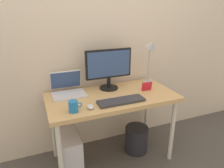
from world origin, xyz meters
name	(u,v)px	position (x,y,z in m)	size (l,w,h in m)	color
ground_plane	(112,157)	(0.00, 0.00, 0.00)	(6.00, 6.00, 0.00)	#4C4742
back_wall	(99,34)	(0.00, 0.38, 1.30)	(4.40, 0.04, 2.60)	beige
desk	(112,102)	(0.00, 0.00, 0.67)	(1.27, 0.63, 0.75)	tan
monitor	(109,67)	(0.04, 0.18, 0.99)	(0.49, 0.20, 0.42)	black
laptop	(68,88)	(-0.40, 0.20, 0.80)	(0.32, 0.29, 0.22)	silver
desk_lamp	(151,52)	(0.54, 0.19, 1.11)	(0.11, 0.16, 0.50)	#B2B2B7
keyboard	(121,101)	(0.02, -0.18, 0.76)	(0.44, 0.14, 0.02)	#333338
mouse	(90,107)	(-0.28, -0.19, 0.76)	(0.06, 0.09, 0.03)	silver
coffee_mug	(74,106)	(-0.42, -0.20, 0.80)	(0.11, 0.08, 0.10)	#1E72BF
photo_frame	(147,86)	(0.38, -0.02, 0.80)	(0.11, 0.02, 0.09)	red
computer_tower	(71,153)	(-0.46, -0.04, 0.21)	(0.18, 0.36, 0.42)	silver
wastebasket	(136,139)	(0.30, 0.01, 0.15)	(0.26, 0.26, 0.30)	#232328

